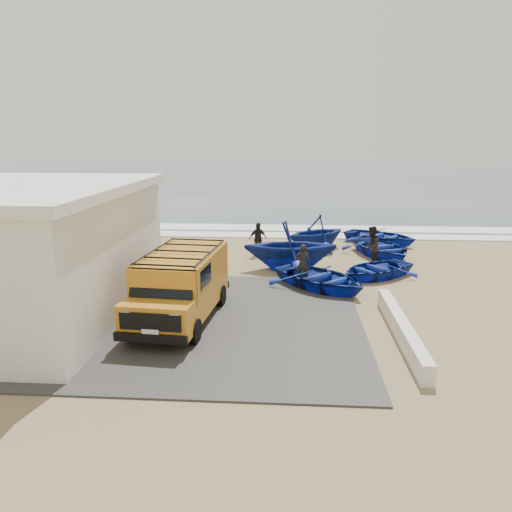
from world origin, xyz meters
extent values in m
plane|color=#907953|center=(0.00, 0.00, 0.00)|extent=(160.00, 160.00, 0.00)
cube|color=#3B3936|center=(-2.00, -2.00, 0.03)|extent=(12.00, 10.00, 0.05)
cube|color=#385166|center=(0.00, 56.00, 0.00)|extent=(180.00, 88.00, 0.01)
cube|color=white|center=(0.00, 12.00, 0.03)|extent=(180.00, 1.60, 0.06)
cube|color=white|center=(0.00, 14.50, 0.02)|extent=(180.00, 2.20, 0.04)
cube|color=white|center=(-7.50, -2.00, 2.00)|extent=(8.00, 9.00, 4.00)
cube|color=black|center=(-3.55, -0.50, 2.60)|extent=(0.08, 0.70, 0.90)
cube|color=silver|center=(5.00, -3.00, 0.28)|extent=(0.35, 6.00, 0.55)
cube|color=orange|center=(-1.69, -1.66, 1.24)|extent=(2.37, 4.28, 1.74)
cube|color=orange|center=(-1.91, -4.18, 0.85)|extent=(2.08, 1.13, 0.95)
cube|color=black|center=(-1.87, -3.69, 1.69)|extent=(1.87, 0.52, 0.76)
cube|color=black|center=(-1.96, -4.68, 0.95)|extent=(1.71, 0.24, 0.48)
cube|color=black|center=(-1.96, -4.71, 0.50)|extent=(2.05, 0.33, 0.23)
cube|color=black|center=(-1.69, -1.71, 2.20)|extent=(2.24, 3.96, 0.06)
cylinder|color=black|center=(-2.81, -3.68, 0.37)|extent=(0.30, 0.76, 0.74)
cylinder|color=black|center=(-2.52, -0.42, 0.37)|extent=(0.30, 0.76, 0.74)
cylinder|color=black|center=(-0.94, -3.85, 0.37)|extent=(0.30, 0.76, 0.74)
cylinder|color=black|center=(-0.65, -0.58, 0.37)|extent=(0.30, 0.76, 0.74)
imported|color=navy|center=(2.90, 1.67, 0.42)|extent=(4.95, 4.97, 0.85)
imported|color=navy|center=(5.27, 3.41, 0.37)|extent=(4.34, 4.15, 0.73)
imported|color=navy|center=(1.74, 4.50, 1.07)|extent=(4.39, 3.89, 2.14)
imported|color=navy|center=(6.18, 7.22, 0.43)|extent=(4.22, 4.90, 0.85)
imported|color=navy|center=(3.04, 8.43, 0.91)|extent=(4.58, 4.49, 1.83)
imported|color=navy|center=(6.62, 10.16, 0.42)|extent=(4.94, 4.67, 0.83)
imported|color=black|center=(2.24, 2.38, 0.80)|extent=(0.62, 0.44, 1.59)
imported|color=black|center=(5.37, 5.27, 0.92)|extent=(0.99, 1.09, 1.83)
imported|color=black|center=(0.13, 7.07, 0.81)|extent=(1.03, 0.81, 1.63)
camera|label=1|loc=(1.71, -16.89, 5.76)|focal=35.00mm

